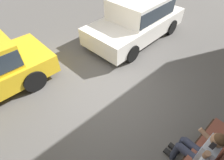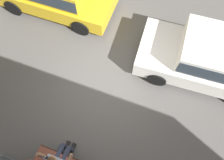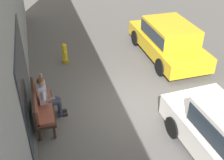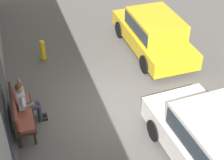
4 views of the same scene
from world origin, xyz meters
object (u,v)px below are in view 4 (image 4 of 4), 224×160
(bench, at_px, (19,111))
(parked_car_near, at_px, (215,143))
(parked_car_mid, at_px, (154,32))
(person_on_phone, at_px, (26,102))
(fire_hydrant, at_px, (43,50))

(bench, bearing_deg, parked_car_near, -123.16)
(bench, height_order, parked_car_mid, parked_car_mid)
(bench, distance_m, parked_car_near, 5.20)
(parked_car_mid, bearing_deg, person_on_phone, 117.11)
(parked_car_near, bearing_deg, parked_car_mid, -8.27)
(parked_car_near, height_order, parked_car_mid, parked_car_near)
(bench, bearing_deg, fire_hydrant, -18.32)
(bench, xyz_separation_m, fire_hydrant, (3.35, -1.11, -0.22))
(parked_car_mid, bearing_deg, fire_hydrant, 81.10)
(fire_hydrant, bearing_deg, parked_car_near, -152.38)
(parked_car_near, bearing_deg, person_on_phone, 53.67)
(person_on_phone, height_order, parked_car_mid, parked_car_mid)
(parked_car_near, bearing_deg, fire_hydrant, 27.62)
(fire_hydrant, bearing_deg, person_on_phone, 164.37)
(person_on_phone, relative_size, parked_car_mid, 0.32)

